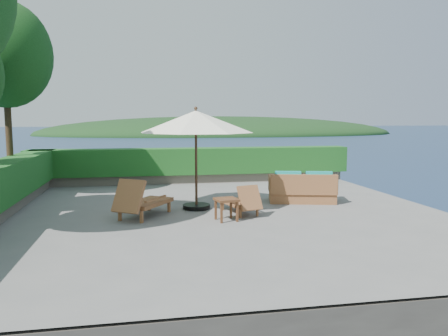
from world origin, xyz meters
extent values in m
plane|color=slate|center=(0.00, 0.00, 0.00)|extent=(12.00, 12.00, 0.00)
cube|color=#4E493E|center=(0.00, 0.00, -1.55)|extent=(12.00, 12.00, 3.00)
plane|color=#162445|center=(0.00, 0.00, -3.00)|extent=(600.00, 600.00, 0.00)
ellipsoid|color=black|center=(25.00, 140.00, -3.00)|extent=(126.00, 57.60, 12.60)
cube|color=#706759|center=(0.00, 5.60, 0.18)|extent=(12.00, 0.60, 0.36)
cube|color=#154C19|center=(0.00, 5.60, 0.85)|extent=(12.40, 0.90, 1.00)
cylinder|color=#3F2E18|center=(-6.00, 3.20, 2.34)|extent=(0.20, 0.20, 4.68)
ellipsoid|color=#133511|center=(-6.00, 3.20, 4.42)|extent=(2.80, 2.80, 3.22)
cylinder|color=black|center=(-0.52, 0.60, 0.06)|extent=(0.98, 0.98, 0.12)
cylinder|color=#382214|center=(-0.52, 0.60, 1.36)|extent=(0.09, 0.09, 2.71)
cone|color=white|center=(-0.52, 0.60, 2.41)|extent=(4.07, 4.07, 0.60)
sphere|color=#382214|center=(-0.52, 0.60, 2.77)|extent=(0.13, 0.13, 0.10)
cube|color=#925C35|center=(-2.54, -0.50, 0.14)|extent=(0.09, 0.09, 0.29)
cube|color=#925C35|center=(-2.02, -0.83, 0.14)|extent=(0.09, 0.09, 0.29)
cube|color=#925C35|center=(-1.82, 0.62, 0.14)|extent=(0.09, 0.09, 0.29)
cube|color=#925C35|center=(-1.29, 0.29, 0.14)|extent=(0.09, 0.09, 0.29)
cube|color=#925C35|center=(-1.86, -0.01, 0.33)|extent=(1.40, 1.61, 0.10)
cube|color=#925C35|center=(-2.31, -0.71, 0.64)|extent=(0.87, 0.79, 0.78)
cube|color=#925C35|center=(-2.29, 0.01, 0.50)|extent=(0.57, 0.83, 0.06)
cube|color=#925C35|center=(-1.66, -0.40, 0.50)|extent=(0.57, 0.83, 0.06)
cube|color=#925C35|center=(0.43, -0.75, 0.11)|extent=(0.06, 0.06, 0.23)
cube|color=#925C35|center=(0.90, -0.63, 0.11)|extent=(0.06, 0.06, 0.23)
cube|color=#925C35|center=(0.16, 0.26, 0.11)|extent=(0.06, 0.06, 0.23)
cube|color=#925C35|center=(0.63, 0.38, 0.11)|extent=(0.06, 0.06, 0.23)
cube|color=#925C35|center=(0.51, -0.10, 0.26)|extent=(0.84, 1.24, 0.08)
cube|color=#925C35|center=(0.67, -0.73, 0.51)|extent=(0.65, 0.50, 0.61)
cube|color=#925C35|center=(0.27, -0.35, 0.39)|extent=(0.24, 0.73, 0.04)
cube|color=#925C35|center=(0.84, -0.20, 0.39)|extent=(0.24, 0.73, 0.04)
cube|color=brown|center=(-0.13, -1.20, 0.25)|extent=(0.06, 0.06, 0.50)
cube|color=brown|center=(0.27, -1.12, 0.25)|extent=(0.06, 0.06, 0.50)
cube|color=brown|center=(-0.21, -0.80, 0.25)|extent=(0.06, 0.06, 0.50)
cube|color=brown|center=(0.19, -0.72, 0.25)|extent=(0.06, 0.06, 0.50)
cube|color=brown|center=(0.03, -0.96, 0.52)|extent=(0.60, 0.60, 0.06)
cube|color=#925C35|center=(2.72, 1.04, 0.21)|extent=(2.10, 1.40, 0.43)
cube|color=#925C35|center=(2.62, 0.61, 0.59)|extent=(1.91, 0.61, 0.59)
cube|color=#925C35|center=(1.83, 1.26, 0.54)|extent=(0.36, 0.97, 0.48)
cube|color=#925C35|center=(3.62, 0.82, 0.54)|extent=(0.36, 0.97, 0.48)
cube|color=teal|center=(2.30, 1.20, 0.52)|extent=(1.00, 0.95, 0.19)
cube|color=teal|center=(3.17, 0.99, 0.52)|extent=(1.00, 0.95, 0.19)
cube|color=teal|center=(2.21, 0.82, 0.77)|extent=(0.76, 0.33, 0.39)
cube|color=teal|center=(3.08, 0.60, 0.77)|extent=(0.76, 0.33, 0.39)
camera|label=1|loc=(-1.96, -11.26, 2.49)|focal=35.00mm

